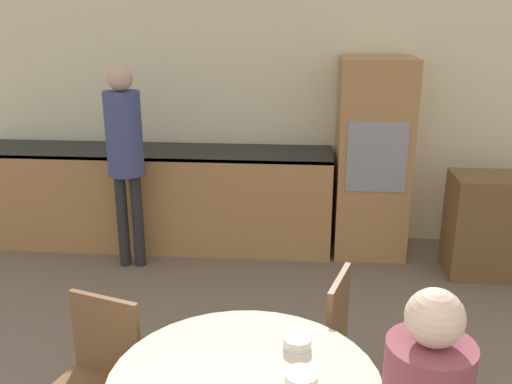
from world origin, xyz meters
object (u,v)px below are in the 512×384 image
object	(u,v)px
chair_far_left	(96,375)
bowl_centre	(301,379)
person_standing	(125,144)
bowl_near	(297,342)
chair_far_right	(319,337)
oven_unit	(372,158)

from	to	relation	value
chair_far_left	bowl_centre	distance (m)	1.07
chair_far_left	person_standing	distance (m)	2.35
person_standing	bowl_near	distance (m)	2.74
chair_far_left	bowl_near	distance (m)	1.00
chair_far_left	bowl_centre	bearing A→B (deg)	-1.15
chair_far_right	chair_far_left	bearing A→B (deg)	-51.45
oven_unit	person_standing	distance (m)	2.15
chair_far_left	chair_far_right	world-z (taller)	same
oven_unit	person_standing	bearing A→B (deg)	-166.61
person_standing	bowl_near	bearing A→B (deg)	-57.69
oven_unit	chair_far_left	xyz separation A→B (m)	(-1.58, -2.71, -0.39)
chair_far_left	chair_far_right	distance (m)	1.15
oven_unit	chair_far_right	size ratio (longest dim) A/B	2.05
bowl_near	person_standing	bearing A→B (deg)	122.31
chair_far_right	person_standing	world-z (taller)	person_standing
person_standing	chair_far_left	bearing A→B (deg)	-77.38
oven_unit	chair_far_right	world-z (taller)	oven_unit
chair_far_right	person_standing	size ratio (longest dim) A/B	0.50
chair_far_right	person_standing	distance (m)	2.46
bowl_centre	chair_far_left	bearing A→B (deg)	161.01
bowl_near	bowl_centre	bearing A→B (deg)	-85.69
oven_unit	bowl_near	xyz separation A→B (m)	(-0.63, -2.79, -0.11)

